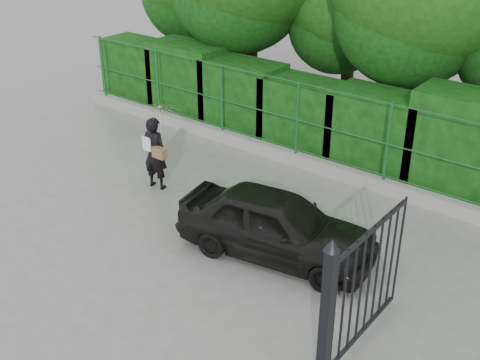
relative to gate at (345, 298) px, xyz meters
The scene contains 7 objects.
ground 4.81m from the gate, behind, with size 80.00×80.00×0.00m, color gray.
kerb 7.04m from the gate, 131.36° to the left, with size 14.00×0.25×0.30m, color #9E9E99.
fence 6.82m from the gate, 129.97° to the left, with size 14.13×0.06×1.80m.
hedge 7.73m from the gate, 126.31° to the left, with size 14.20×1.20×2.28m.
gate is the anchor object (origin of this frame).
woman 6.35m from the gate, 158.28° to the left, with size 0.93×0.93×1.96m.
car 2.98m from the gate, 142.97° to the left, with size 1.48×3.68×1.25m, color black.
Camera 1 is at (7.50, -6.69, 6.26)m, focal length 45.00 mm.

